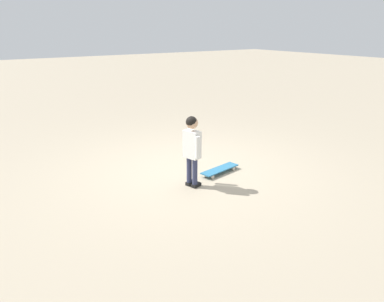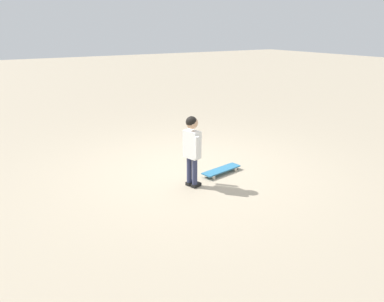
# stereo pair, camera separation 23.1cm
# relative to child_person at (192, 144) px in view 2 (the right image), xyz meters

# --- Properties ---
(ground_plane) EXTENTS (50.00, 50.00, 0.00)m
(ground_plane) POSITION_rel_child_person_xyz_m (-0.36, -0.59, -0.66)
(ground_plane) COLOR tan
(child_person) EXTENTS (0.22, 0.40, 1.06)m
(child_person) POSITION_rel_child_person_xyz_m (0.00, 0.00, 0.00)
(child_person) COLOR #2D3351
(child_person) RESTS_ON ground
(skateboard) EXTENTS (0.74, 0.31, 0.07)m
(skateboard) POSITION_rel_child_person_xyz_m (-0.66, -0.17, -0.60)
(skateboard) COLOR teal
(skateboard) RESTS_ON ground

